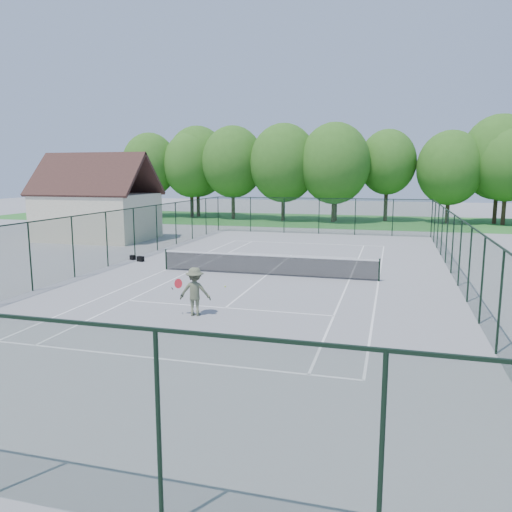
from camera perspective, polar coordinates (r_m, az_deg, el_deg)
The scene contains 10 objects.
ground at distance 25.10m, azimuth 1.21°, elevation -2.21°, with size 140.00×140.00×0.00m, color gray.
grass_far at distance 54.40m, azimuth 9.00°, elevation 3.99°, with size 80.00×16.00×0.01m, color #317D2F.
court_lines at distance 25.10m, azimuth 1.21°, elevation -2.20°, with size 11.05×23.85×0.01m.
tennis_net at distance 24.99m, azimuth 1.22°, elevation -0.91°, with size 11.08×0.08×1.10m.
fence_enclosure at distance 24.83m, azimuth 1.22°, elevation 1.32°, with size 18.05×36.05×3.02m.
utility_building at distance 40.41m, azimuth -17.75°, elevation 6.24°, with size 8.60×6.27×6.63m.
tree_line_far at distance 54.18m, azimuth 9.16°, elevation 10.31°, with size 39.40×6.40×9.70m.
sports_bag_a at distance 30.40m, azimuth -13.91°, elevation -0.17°, with size 0.34×0.21×0.27m, color black.
sports_bag_b at distance 29.70m, azimuth -13.06°, elevation -0.32°, with size 0.40×0.24×0.31m, color black.
tennis_player at distance 18.06m, azimuth -6.99°, elevation -4.05°, with size 1.92×0.85×1.75m.
Camera 1 is at (6.01, -23.83, 5.07)m, focal length 35.00 mm.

